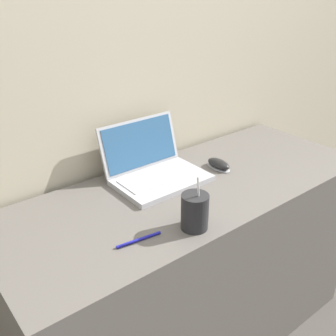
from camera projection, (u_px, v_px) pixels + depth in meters
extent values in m
cube|color=#BCB299|center=(139.00, 44.00, 1.48)|extent=(7.00, 0.04, 2.50)
cube|color=#5B5651|center=(190.00, 269.00, 1.62)|extent=(1.47, 0.57, 0.78)
cube|color=#ADADB2|center=(162.00, 180.00, 1.47)|extent=(0.34, 0.23, 0.02)
cube|color=#B7B7BC|center=(159.00, 176.00, 1.48)|extent=(0.30, 0.12, 0.00)
cube|color=#ADADB2|center=(140.00, 144.00, 1.53)|extent=(0.34, 0.06, 0.19)
cube|color=#2D567F|center=(140.00, 144.00, 1.52)|extent=(0.31, 0.05, 0.17)
cylinder|color=#232326|center=(195.00, 212.00, 1.19)|extent=(0.08, 0.08, 0.11)
cylinder|color=black|center=(195.00, 196.00, 1.17)|extent=(0.07, 0.07, 0.01)
cylinder|color=white|center=(199.00, 196.00, 1.16)|extent=(0.03, 0.02, 0.15)
ellipsoid|color=#B2B2B7|center=(218.00, 167.00, 1.59)|extent=(0.06, 0.12, 0.01)
ellipsoid|color=black|center=(219.00, 164.00, 1.58)|extent=(0.05, 0.11, 0.04)
cylinder|color=#191999|center=(139.00, 240.00, 1.15)|extent=(0.14, 0.03, 0.01)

